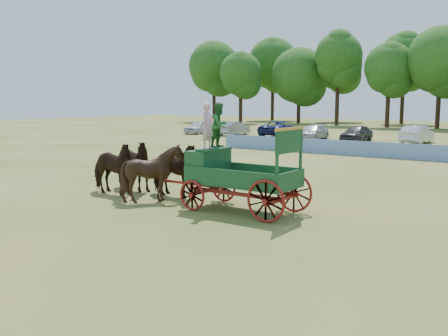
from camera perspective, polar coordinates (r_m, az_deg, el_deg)
ground at (r=18.48m, az=3.26°, el=-4.31°), size 160.00×160.00×0.00m
horse_lead_left at (r=20.90m, az=-12.79°, el=-0.02°), size 2.61×1.20×2.20m
horse_lead_right at (r=21.63m, az=-10.61°, el=0.30°), size 2.73×1.51×2.20m
horse_wheel_left at (r=19.18m, az=-8.02°, el=-0.59°), size 2.29×2.11×2.20m
horse_wheel_right at (r=19.98m, az=-5.84°, el=-0.22°), size 2.63×1.25×2.20m
farm_dray at (r=17.68m, az=0.18°, el=0.68°), size 6.00×2.00×3.78m
sponsor_banner at (r=35.09m, az=17.81°, el=1.97°), size 26.00×0.08×1.05m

